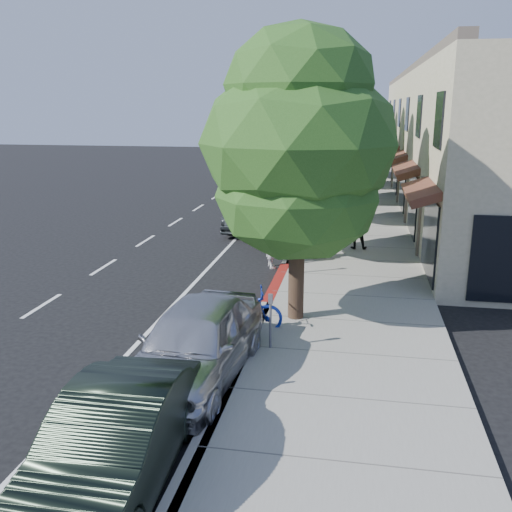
% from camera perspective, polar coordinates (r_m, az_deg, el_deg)
% --- Properties ---
extents(ground, '(120.00, 120.00, 0.00)m').
position_cam_1_polar(ground, '(16.78, 1.65, -3.99)').
color(ground, black).
rests_on(ground, ground).
extents(sidewalk, '(4.60, 56.00, 0.15)m').
position_cam_1_polar(sidewalk, '(24.30, 9.85, 1.92)').
color(sidewalk, gray).
rests_on(sidewalk, ground).
extents(curb, '(0.30, 56.00, 0.15)m').
position_cam_1_polar(curb, '(24.41, 4.44, 2.16)').
color(curb, '#9E998E').
rests_on(curb, ground).
extents(curb_red_segment, '(0.32, 4.00, 0.15)m').
position_cam_1_polar(curb_red_segment, '(17.69, 2.13, -2.73)').
color(curb_red_segment, maroon).
rests_on(curb_red_segment, ground).
extents(storefront_building, '(10.00, 36.00, 7.00)m').
position_cam_1_polar(storefront_building, '(34.54, 22.69, 10.53)').
color(storefront_building, beige).
rests_on(storefront_building, ground).
extents(street_tree_0, '(4.76, 4.76, 7.30)m').
position_cam_1_polar(street_tree_0, '(13.82, 4.29, 10.76)').
color(street_tree_0, black).
rests_on(street_tree_0, ground).
extents(street_tree_1, '(4.82, 4.82, 7.21)m').
position_cam_1_polar(street_tree_1, '(19.79, 6.14, 11.71)').
color(street_tree_1, black).
rests_on(street_tree_1, ground).
extents(street_tree_2, '(4.28, 4.28, 7.68)m').
position_cam_1_polar(street_tree_2, '(25.76, 7.17, 13.42)').
color(street_tree_2, black).
rests_on(street_tree_2, ground).
extents(street_tree_3, '(5.57, 5.57, 7.78)m').
position_cam_1_polar(street_tree_3, '(31.75, 7.78, 13.26)').
color(street_tree_3, black).
rests_on(street_tree_3, ground).
extents(street_tree_4, '(4.79, 4.79, 7.59)m').
position_cam_1_polar(street_tree_4, '(37.75, 8.21, 13.52)').
color(street_tree_4, black).
rests_on(street_tree_4, ground).
extents(street_tree_5, '(5.10, 5.10, 7.55)m').
position_cam_1_polar(street_tree_5, '(43.74, 8.52, 13.54)').
color(street_tree_5, black).
rests_on(street_tree_5, ground).
extents(cyclist, '(0.70, 0.84, 1.95)m').
position_cam_1_polar(cyclist, '(19.43, 1.58, 1.63)').
color(cyclist, silver).
rests_on(cyclist, ground).
extents(bicycle, '(2.28, 1.23, 1.14)m').
position_cam_1_polar(bicycle, '(13.90, -1.80, -5.56)').
color(bicycle, '#172D9E').
rests_on(bicycle, ground).
extents(silver_suv, '(2.64, 5.55, 1.53)m').
position_cam_1_polar(silver_suv, '(24.33, 3.30, 3.79)').
color(silver_suv, '#AFB0B4').
rests_on(silver_suv, ground).
extents(dark_sedan, '(1.97, 4.93, 1.59)m').
position_cam_1_polar(dark_sedan, '(25.59, -0.20, 4.44)').
color(dark_sedan, black).
rests_on(dark_sedan, ground).
extents(white_pickup, '(2.84, 5.57, 1.55)m').
position_cam_1_polar(white_pickup, '(37.28, 3.12, 7.66)').
color(white_pickup, '#BEBEBE').
rests_on(white_pickup, ground).
extents(dark_suv_far, '(2.01, 4.76, 1.61)m').
position_cam_1_polar(dark_suv_far, '(40.76, 4.36, 8.29)').
color(dark_suv_far, black).
rests_on(dark_suv_far, ground).
extents(near_car_a, '(2.29, 4.90, 1.62)m').
position_cam_1_polar(near_car_a, '(11.61, -6.08, -8.58)').
color(near_car_a, '#B7B7BD').
rests_on(near_car_a, ground).
extents(near_car_b, '(1.74, 4.53, 1.47)m').
position_cam_1_polar(near_car_b, '(8.81, -14.12, -17.69)').
color(near_car_b, black).
rests_on(near_car_b, ground).
extents(pedestrian, '(0.81, 0.64, 1.63)m').
position_cam_1_polar(pedestrian, '(21.84, 10.09, 2.85)').
color(pedestrian, black).
rests_on(pedestrian, sidewalk).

